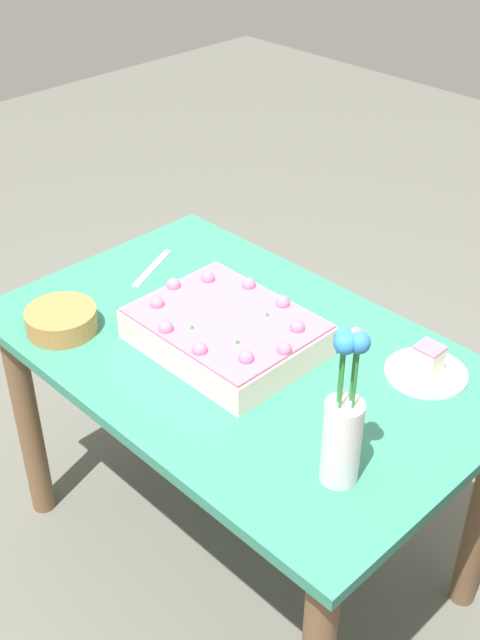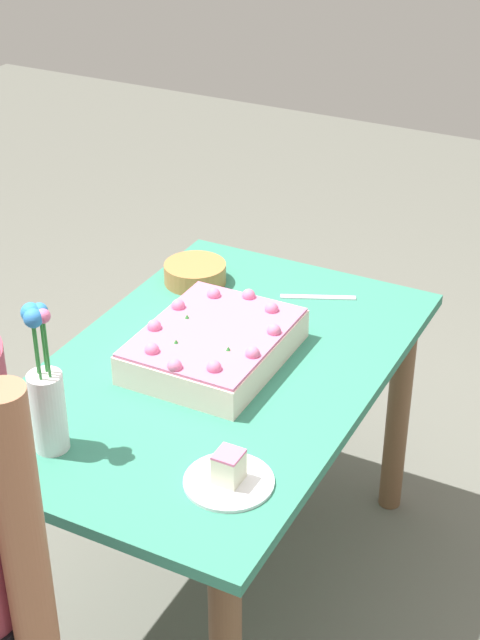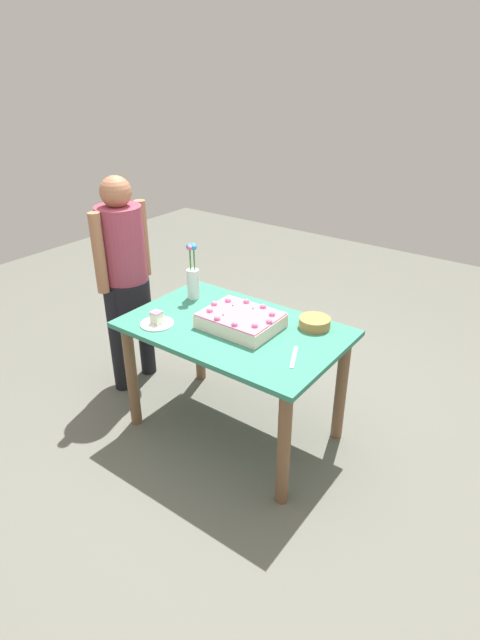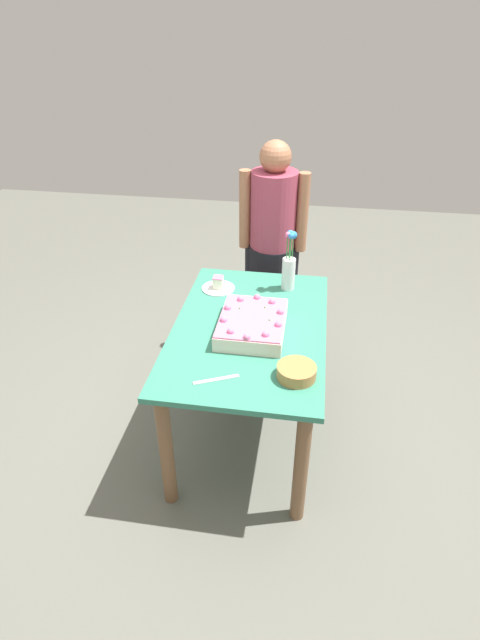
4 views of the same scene
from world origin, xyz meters
name	(u,v)px [view 1 (image 1 of 4)]	position (x,y,z in m)	size (l,w,h in m)	color
ground_plane	(241,548)	(0.00, 0.00, 0.00)	(8.00, 8.00, 0.00)	#5F5F56
dining_table	(241,390)	(0.00, 0.00, 0.61)	(1.27, 0.80, 0.74)	#327D64
sheet_cake	(226,331)	(0.03, 0.02, 0.79)	(0.43, 0.34, 0.11)	#FEDDCC
serving_plate_with_slice	(427,367)	(-0.38, -0.24, 0.77)	(0.20, 0.20, 0.08)	white
cake_knife	(152,268)	(0.45, -0.09, 0.75)	(0.21, 0.02, 0.00)	silver
flower_vase	(343,426)	(-0.45, 0.17, 0.88)	(0.08, 0.08, 0.37)	white
fruit_bowl	(62,320)	(0.38, 0.27, 0.77)	(0.18, 0.18, 0.06)	#B2763F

